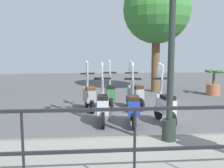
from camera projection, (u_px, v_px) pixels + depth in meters
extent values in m
plane|color=#4C4C4F|center=(130.00, 116.00, 7.12)|extent=(28.00, 28.00, 0.00)
cube|color=gray|center=(162.00, 163.00, 3.95)|extent=(2.20, 20.00, 0.15)
cube|color=slate|center=(147.00, 140.00, 4.98)|extent=(0.10, 20.00, 0.15)
cube|color=black|center=(189.00, 108.00, 2.81)|extent=(0.04, 16.00, 0.04)
cube|color=black|center=(187.00, 148.00, 2.87)|extent=(0.04, 16.00, 0.04)
cylinder|color=black|center=(135.00, 154.00, 2.83)|extent=(0.03, 0.03, 1.05)
cylinder|color=black|center=(23.00, 158.00, 2.73)|extent=(0.03, 0.03, 1.05)
cylinder|color=#232D28|center=(169.00, 130.00, 4.73)|extent=(0.26, 0.26, 0.40)
cylinder|color=#232D28|center=(172.00, 19.00, 4.46)|extent=(0.12, 0.12, 4.51)
cylinder|color=brown|center=(155.00, 64.00, 11.27)|extent=(0.36, 0.36, 2.54)
sphere|color=#387A33|center=(157.00, 10.00, 10.95)|extent=(2.96, 2.96, 2.96)
cylinder|color=#9E5B3D|center=(213.00, 90.00, 10.50)|extent=(0.56, 0.56, 0.45)
cylinder|color=brown|center=(214.00, 78.00, 10.44)|extent=(0.10, 0.10, 0.50)
ellipsoid|color=#2D6B2D|center=(211.00, 71.00, 10.65)|extent=(0.56, 0.16, 0.10)
ellipsoid|color=#2D6B2D|center=(217.00, 72.00, 10.15)|extent=(0.56, 0.16, 0.10)
ellipsoid|color=#2D6B2D|center=(208.00, 71.00, 10.38)|extent=(0.56, 0.16, 0.10)
ellipsoid|color=#2D6B2D|center=(220.00, 71.00, 10.42)|extent=(0.56, 0.16, 0.10)
ellipsoid|color=#2D6B2D|center=(208.00, 71.00, 10.56)|extent=(0.56, 0.16, 0.10)
ellipsoid|color=#2D6B2D|center=(220.00, 72.00, 10.24)|extent=(0.56, 0.16, 0.10)
cylinder|color=black|center=(158.00, 112.00, 6.74)|extent=(0.41, 0.13, 0.40)
cylinder|color=black|center=(172.00, 120.00, 5.94)|extent=(0.41, 0.13, 0.40)
cube|color=beige|center=(166.00, 106.00, 6.22)|extent=(0.63, 0.35, 0.36)
cube|color=beige|center=(162.00, 103.00, 6.50)|extent=(0.16, 0.31, 0.44)
cube|color=black|center=(168.00, 97.00, 6.12)|extent=(0.43, 0.31, 0.10)
cylinder|color=gray|center=(161.00, 89.00, 6.51)|extent=(0.19, 0.09, 0.55)
cube|color=black|center=(161.00, 79.00, 6.48)|extent=(0.11, 0.44, 0.05)
cube|color=silver|center=(161.00, 71.00, 6.51)|extent=(0.39, 0.08, 0.42)
cylinder|color=black|center=(132.00, 113.00, 6.66)|extent=(0.41, 0.12, 0.40)
cylinder|color=black|center=(134.00, 121.00, 5.84)|extent=(0.41, 0.12, 0.40)
cube|color=navy|center=(133.00, 107.00, 6.13)|extent=(0.63, 0.34, 0.36)
cube|color=navy|center=(133.00, 103.00, 6.42)|extent=(0.15, 0.31, 0.44)
cube|color=black|center=(134.00, 98.00, 6.03)|extent=(0.42, 0.30, 0.10)
cylinder|color=gray|center=(133.00, 89.00, 6.43)|extent=(0.19, 0.09, 0.55)
cube|color=black|center=(133.00, 79.00, 6.39)|extent=(0.10, 0.44, 0.05)
cube|color=silver|center=(133.00, 71.00, 6.43)|extent=(0.39, 0.07, 0.42)
cylinder|color=black|center=(103.00, 112.00, 6.75)|extent=(0.40, 0.09, 0.40)
cylinder|color=black|center=(103.00, 120.00, 5.93)|extent=(0.40, 0.09, 0.40)
cube|color=#B7BCC6|center=(103.00, 106.00, 6.22)|extent=(0.61, 0.30, 0.36)
cube|color=#B7BCC6|center=(103.00, 103.00, 6.50)|extent=(0.13, 0.30, 0.44)
cube|color=black|center=(103.00, 97.00, 6.12)|extent=(0.41, 0.27, 0.10)
cylinder|color=gray|center=(103.00, 89.00, 6.52)|extent=(0.19, 0.08, 0.55)
cube|color=black|center=(102.00, 79.00, 6.48)|extent=(0.08, 0.44, 0.05)
cube|color=silver|center=(102.00, 71.00, 6.51)|extent=(0.39, 0.04, 0.42)
cylinder|color=black|center=(129.00, 100.00, 8.46)|extent=(0.41, 0.19, 0.40)
cylinder|color=black|center=(141.00, 105.00, 7.69)|extent=(0.41, 0.19, 0.40)
cube|color=gray|center=(136.00, 94.00, 7.96)|extent=(0.65, 0.43, 0.36)
cube|color=gray|center=(132.00, 92.00, 8.23)|extent=(0.20, 0.32, 0.44)
cube|color=black|center=(137.00, 87.00, 7.86)|extent=(0.46, 0.36, 0.10)
cylinder|color=gray|center=(132.00, 81.00, 8.24)|extent=(0.19, 0.12, 0.55)
cube|color=black|center=(132.00, 73.00, 8.20)|extent=(0.18, 0.44, 0.05)
cube|color=silver|center=(131.00, 67.00, 8.23)|extent=(0.38, 0.13, 0.42)
cylinder|color=black|center=(110.00, 99.00, 8.53)|extent=(0.40, 0.09, 0.40)
cylinder|color=black|center=(111.00, 104.00, 7.71)|extent=(0.40, 0.09, 0.40)
cube|color=#2D6B38|center=(111.00, 94.00, 8.00)|extent=(0.60, 0.29, 0.36)
cube|color=#2D6B38|center=(110.00, 92.00, 8.28)|extent=(0.12, 0.30, 0.44)
cube|color=black|center=(111.00, 87.00, 7.90)|extent=(0.40, 0.27, 0.10)
cylinder|color=gray|center=(110.00, 81.00, 8.29)|extent=(0.18, 0.07, 0.55)
cube|color=black|center=(110.00, 73.00, 8.26)|extent=(0.07, 0.44, 0.05)
cube|color=silver|center=(110.00, 66.00, 8.29)|extent=(0.39, 0.04, 0.42)
cylinder|color=black|center=(87.00, 101.00, 8.17)|extent=(0.41, 0.16, 0.40)
cylinder|color=black|center=(92.00, 107.00, 7.38)|extent=(0.41, 0.16, 0.40)
cube|color=gray|center=(90.00, 96.00, 7.66)|extent=(0.64, 0.39, 0.36)
cube|color=gray|center=(88.00, 93.00, 7.93)|extent=(0.18, 0.32, 0.44)
cube|color=#4C2D19|center=(90.00, 89.00, 7.56)|extent=(0.44, 0.33, 0.10)
cylinder|color=gray|center=(87.00, 82.00, 7.94)|extent=(0.19, 0.10, 0.55)
cube|color=black|center=(87.00, 74.00, 7.91)|extent=(0.14, 0.44, 0.05)
cube|color=silver|center=(87.00, 67.00, 7.94)|extent=(0.39, 0.10, 0.42)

